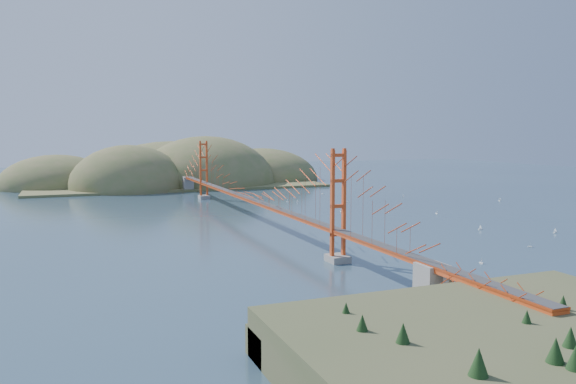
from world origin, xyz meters
name	(u,v)px	position (x,y,z in m)	size (l,w,h in m)	color
ground	(249,220)	(0.00, 0.00, 0.00)	(320.00, 320.00, 0.00)	#2C4559
bridge	(249,174)	(0.00, 0.18, 7.01)	(2.20, 94.40, 12.00)	gray
approach_viaduct	(486,294)	(0.00, -51.91, 2.55)	(1.40, 12.00, 3.38)	#AC3613
promontory	(452,314)	(0.00, -48.50, 0.12)	(9.00, 6.00, 0.24)	#59544C
fort	(451,304)	(0.40, -47.80, 0.67)	(3.70, 2.30, 1.75)	brown
near_bluff	(522,360)	(-4.00, -59.24, 1.46)	(24.00, 20.50, 4.26)	#434C2B
far_headlands	(179,183)	(2.21, 68.52, 0.00)	(84.00, 58.00, 25.00)	olive
sailboat_0	(341,211)	(17.17, 2.99, 0.15)	(0.55, 0.59, 0.66)	white
sailboat_1	(348,201)	(24.47, 14.54, 0.14)	(0.56, 0.56, 0.59)	white
sailboat_13	(555,232)	(34.63, -25.43, 0.15)	(0.62, 0.55, 0.70)	white
sailboat_8	(403,196)	(39.45, 18.20, 0.14)	(0.57, 0.57, 0.60)	white
sailboat_3	(297,201)	(15.43, 18.03, 0.13)	(0.51, 0.51, 0.56)	white
sailboat_9	(500,200)	(52.91, 5.09, 0.15)	(0.58, 0.59, 0.67)	white
sailboat_11	(500,199)	(54.25, 6.38, 0.13)	(0.51, 0.51, 0.56)	white
sailboat_6	(530,246)	(24.24, -31.53, 0.14)	(0.58, 0.58, 0.61)	white
sailboat_12	(294,197)	(17.65, 25.05, 0.14)	(0.56, 0.56, 0.62)	white
sailboat_7	(319,189)	(29.73, 39.28, 0.14)	(0.57, 0.57, 0.63)	white
sailboat_10	(481,262)	(13.30, -36.06, 0.14)	(0.42, 0.52, 0.61)	white
sailboat_14	(332,205)	(19.03, 10.25, 0.16)	(0.52, 0.63, 0.73)	white
sailboat_15	(323,193)	(26.14, 29.36, 0.15)	(0.59, 0.59, 0.66)	white
sailboat_16	(287,201)	(13.77, 19.05, 0.14)	(0.54, 0.54, 0.58)	white
sailboat_2	(480,228)	(27.04, -19.79, 0.16)	(0.62, 0.52, 0.72)	white
sailboat_4	(397,206)	(29.64, 5.25, 0.14)	(0.51, 0.51, 0.57)	white
sailboat_5	(437,213)	(30.88, -4.79, 0.15)	(0.47, 0.56, 0.65)	white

